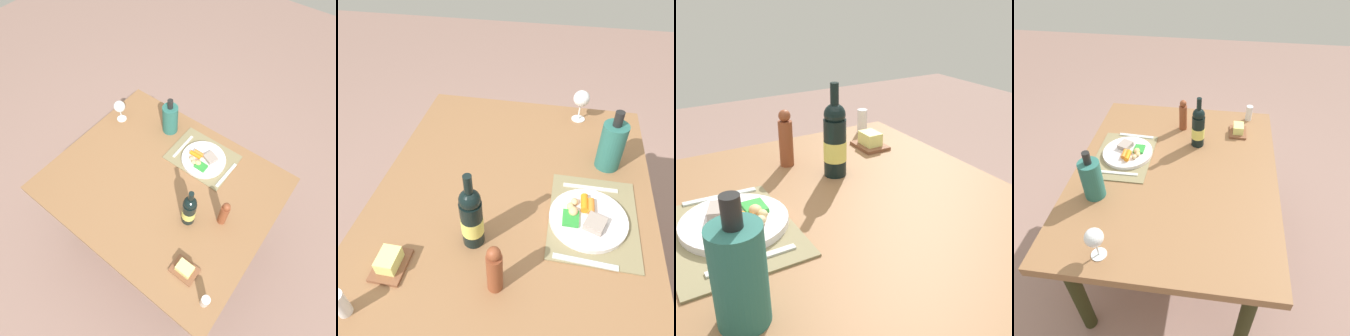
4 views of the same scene
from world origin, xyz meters
TOP-DOWN VIEW (x-y plane):
  - ground_plane at (0.00, 0.00)m, footprint 8.00×8.00m
  - dining_table at (0.00, 0.00)m, footprint 1.29×1.06m
  - placemat at (-0.09, -0.30)m, footprint 0.40×0.31m
  - dinner_plate at (-0.11, -0.28)m, footprint 0.27×0.27m
  - fork at (-0.28, -0.28)m, footprint 0.03×0.21m
  - knife at (0.06, -0.29)m, footprint 0.02×0.21m
  - wine_glass at (0.54, -0.23)m, footprint 0.08×0.08m
  - cooler_bottle at (0.21, -0.36)m, footprint 0.10×0.10m
  - butter_dish at (-0.40, 0.33)m, footprint 0.13×0.10m
  - wine_bottle at (-0.26, 0.09)m, footprint 0.07×0.07m
  - salt_shaker at (-0.56, 0.39)m, footprint 0.04×0.04m
  - pepper_mill at (-0.41, -0.01)m, footprint 0.05×0.05m

SIDE VIEW (x-z plane):
  - ground_plane at x=0.00m, z-range 0.00..0.00m
  - dining_table at x=0.00m, z-range 0.28..1.02m
  - placemat at x=-0.09m, z-range 0.74..0.75m
  - fork at x=-0.28m, z-range 0.75..0.75m
  - knife at x=0.06m, z-range 0.75..0.75m
  - dinner_plate at x=-0.11m, z-range 0.74..0.78m
  - butter_dish at x=-0.40m, z-range 0.73..0.79m
  - salt_shaker at x=-0.56m, z-range 0.74..0.84m
  - pepper_mill at x=-0.41m, z-range 0.74..0.93m
  - cooler_bottle at x=0.21m, z-range 0.72..0.98m
  - wine_glass at x=0.54m, z-range 0.78..0.93m
  - wine_bottle at x=-0.26m, z-range 0.71..1.01m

